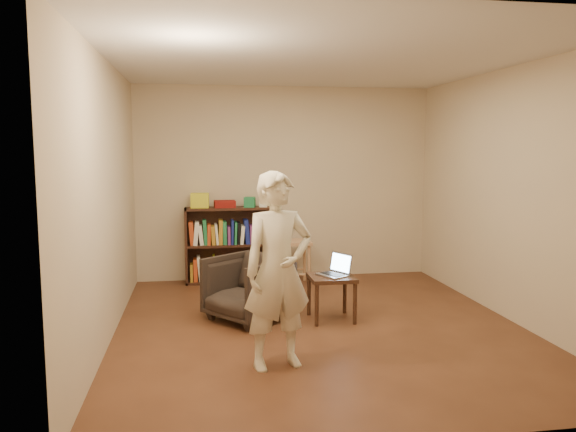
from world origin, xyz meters
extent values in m
plane|color=#462516|center=(0.00, 0.00, 0.00)|extent=(4.50, 4.50, 0.00)
plane|color=silver|center=(0.00, 0.00, 2.60)|extent=(4.50, 4.50, 0.00)
plane|color=#BDA98F|center=(0.00, 2.25, 1.30)|extent=(4.00, 0.00, 4.00)
plane|color=#BDA98F|center=(-2.00, 0.00, 1.30)|extent=(0.00, 4.50, 4.50)
plane|color=#BDA98F|center=(2.00, 0.00, 1.30)|extent=(0.00, 4.50, 4.50)
cube|color=black|center=(-1.34, 2.08, 0.50)|extent=(0.03, 0.30, 1.00)
cube|color=black|center=(-0.17, 2.08, 0.50)|extent=(0.03, 0.30, 1.00)
cube|color=black|center=(-0.75, 2.22, 0.50)|extent=(1.20, 0.02, 1.00)
cube|color=black|center=(-0.75, 2.08, 0.01)|extent=(1.20, 0.30, 0.03)
cube|color=black|center=(-0.75, 2.08, 0.50)|extent=(1.14, 0.30, 0.03)
cube|color=black|center=(-0.75, 2.08, 0.98)|extent=(1.20, 0.30, 0.03)
cube|color=yellow|center=(-1.15, 2.11, 1.09)|extent=(0.24, 0.18, 0.19)
cube|color=maroon|center=(-0.83, 2.08, 1.05)|extent=(0.28, 0.21, 0.09)
cube|color=#217F49|center=(-0.50, 2.05, 1.07)|extent=(0.17, 0.17, 0.14)
cube|color=white|center=(-0.32, 2.06, 1.04)|extent=(0.12, 0.12, 0.08)
cube|color=#AB7653|center=(0.07, 1.82, 0.55)|extent=(0.40, 0.40, 0.04)
cylinder|color=#AB7653|center=(-0.09, 1.66, 0.27)|extent=(0.04, 0.04, 0.53)
cylinder|color=#AB7653|center=(0.22, 1.66, 0.27)|extent=(0.04, 0.04, 0.53)
cylinder|color=#AB7653|center=(-0.09, 1.98, 0.27)|extent=(0.04, 0.04, 0.53)
cylinder|color=#AB7653|center=(0.22, 1.98, 0.27)|extent=(0.04, 0.04, 0.53)
imported|color=black|center=(-0.68, 0.37, 0.34)|extent=(1.02, 1.02, 0.67)
cube|color=black|center=(0.17, 0.23, 0.45)|extent=(0.46, 0.46, 0.04)
cylinder|color=black|center=(-0.03, 0.03, 0.21)|extent=(0.04, 0.04, 0.42)
cylinder|color=black|center=(0.37, 0.03, 0.21)|extent=(0.04, 0.04, 0.42)
cylinder|color=black|center=(-0.03, 0.43, 0.21)|extent=(0.04, 0.04, 0.42)
cylinder|color=black|center=(0.37, 0.43, 0.21)|extent=(0.04, 0.04, 0.42)
cube|color=#A9A9AD|center=(0.18, 0.23, 0.47)|extent=(0.33, 0.37, 0.02)
cube|color=black|center=(0.18, 0.23, 0.48)|extent=(0.23, 0.28, 0.00)
cube|color=#A9A9AD|center=(0.29, 0.29, 0.59)|extent=(0.19, 0.29, 0.21)
cube|color=#A5C9E7|center=(0.29, 0.29, 0.59)|extent=(0.16, 0.25, 0.17)
imported|color=beige|center=(-0.55, -0.93, 0.80)|extent=(0.66, 0.52, 1.59)
camera|label=1|loc=(-1.18, -5.30, 1.77)|focal=35.00mm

